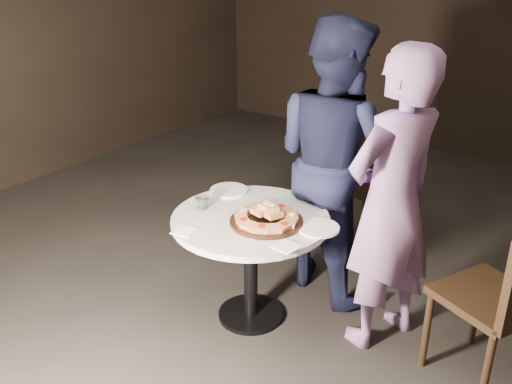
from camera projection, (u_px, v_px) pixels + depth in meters
floor at (265, 322)px, 3.31m from camera, size 7.00×7.00×0.00m
table at (251, 236)px, 3.15m from camera, size 1.00×1.00×0.65m
serving_board at (266, 221)px, 3.03m from camera, size 0.52×0.52×0.02m
focaccia_pile at (267, 215)px, 3.02m from camera, size 0.35×0.34×0.09m
plate_left at (229, 190)px, 3.41m from camera, size 0.30×0.30×0.01m
plate_right at (318, 228)px, 2.97m from camera, size 0.28×0.28×0.01m
water_glass at (202, 203)px, 3.17m from camera, size 0.10×0.10×0.07m
napkin_near at (184, 231)px, 2.94m from camera, size 0.13×0.13×0.01m
napkin_far at (287, 247)px, 2.79m from camera, size 0.12×0.12×0.01m
chair_far at (363, 177)px, 3.83m from camera, size 0.56×0.58×0.99m
chair_right at (509, 295)px, 2.62m from camera, size 0.58×0.57×0.92m
diner_navy at (334, 160)px, 3.37m from camera, size 0.97×0.85×1.68m
diner_teal at (391, 204)px, 2.88m from camera, size 0.56×0.68×1.62m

